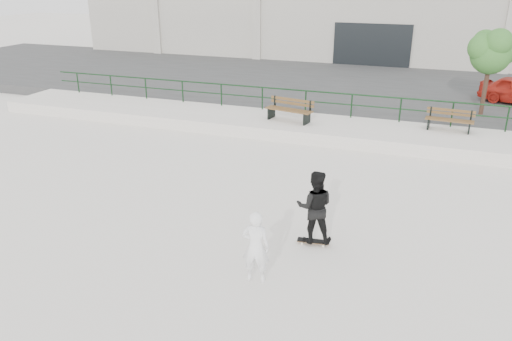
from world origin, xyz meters
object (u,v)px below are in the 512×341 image
at_px(bench_left, 290,110).
at_px(tree, 492,50).
at_px(seated_skater, 256,247).
at_px(skateboard, 313,241).
at_px(bench_right, 450,120).
at_px(standing_skater, 315,207).

height_order(bench_left, tree, tree).
xyz_separation_m(tree, seated_skater, (-5.22, -14.53, -2.42)).
xyz_separation_m(bench_left, seated_skater, (2.38, -10.69, -0.12)).
distance_m(skateboard, seated_skater, 2.25).
bearing_deg(bench_left, bench_right, 19.50).
xyz_separation_m(bench_right, tree, (1.36, 3.02, 2.35)).
bearing_deg(standing_skater, tree, -123.07).
bearing_deg(tree, skateboard, -109.36).
relative_size(bench_right, tree, 0.50).
distance_m(bench_right, standing_skater, 10.04).
bearing_deg(bench_left, standing_skater, -58.00).
relative_size(bench_left, bench_right, 1.14).
relative_size(tree, skateboard, 4.61).
height_order(bench_right, tree, tree).
bearing_deg(tree, standing_skater, -109.36).
bearing_deg(standing_skater, bench_left, -83.72).
distance_m(bench_left, seated_skater, 10.95).
relative_size(bench_left, skateboard, 2.60).
height_order(tree, skateboard, tree).
bearing_deg(bench_right, bench_left, -168.12).
xyz_separation_m(bench_right, standing_skater, (-3.06, -9.56, 0.11)).
relative_size(bench_left, seated_skater, 1.25).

